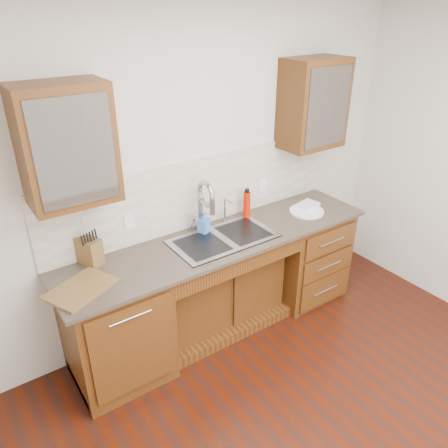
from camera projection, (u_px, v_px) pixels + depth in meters
wall_back at (196, 173)px, 3.58m from camera, size 4.00×0.10×2.70m
base_cabinet_left at (116, 328)px, 3.25m from camera, size 0.70×0.62×0.88m
base_cabinet_center at (216, 289)px, 3.84m from camera, size 1.20×0.44×0.70m
base_cabinet_right at (303, 253)px, 4.21m from camera, size 0.70×0.62×0.88m
countertop at (222, 240)px, 3.51m from camera, size 2.70×0.65×0.03m
backsplash at (201, 192)px, 3.60m from camera, size 2.70×0.02×0.59m
sink at (223, 248)px, 3.53m from camera, size 0.84×0.46×0.19m
faucet at (200, 209)px, 3.54m from camera, size 0.04×0.04×0.40m
filter_tap at (225, 209)px, 3.71m from camera, size 0.02×0.02×0.24m
upper_cabinet_left at (66, 145)px, 2.67m from camera, size 0.55×0.34×0.75m
upper_cabinet_right at (313, 104)px, 3.73m from camera, size 0.55×0.34×0.75m
outlet_left at (129, 222)px, 3.30m from camera, size 0.08×0.01×0.12m
outlet_right at (263, 185)px, 3.96m from camera, size 0.08×0.01×0.12m
soap_bottle at (204, 223)px, 3.55m from camera, size 0.11×0.11×0.18m
water_bottle at (247, 205)px, 3.80m from camera, size 0.08×0.08×0.24m
plate at (307, 211)px, 3.93m from camera, size 0.40×0.40×0.02m
dish_towel at (308, 205)px, 4.00m from camera, size 0.22×0.18×0.03m
knife_block at (90, 251)px, 3.13m from camera, size 0.17×0.21×0.20m
cutting_board at (81, 289)px, 2.88m from camera, size 0.51×0.45×0.02m
cup_left_a at (56, 156)px, 2.66m from camera, size 0.15×0.15×0.09m
cup_left_b at (92, 149)px, 2.77m from camera, size 0.13×0.13×0.09m
cup_right_a at (299, 113)px, 3.68m from camera, size 0.12×0.12×0.09m
cup_right_b at (316, 109)px, 3.77m from camera, size 0.13×0.13×0.10m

